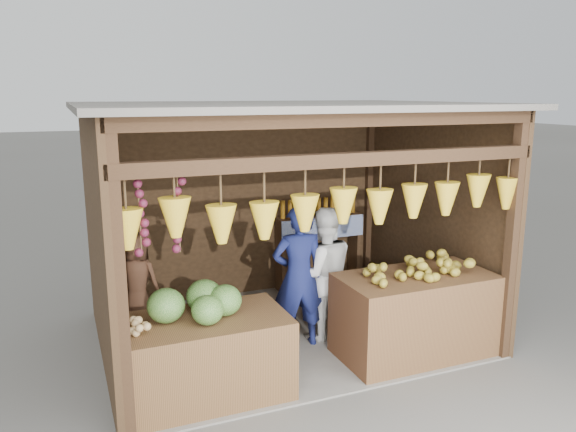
{
  "coord_description": "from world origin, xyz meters",
  "views": [
    {
      "loc": [
        -2.29,
        -5.69,
        2.76
      ],
      "look_at": [
        0.01,
        -0.1,
        1.43
      ],
      "focal_mm": 35.0,
      "sensor_mm": 36.0,
      "label": 1
    }
  ],
  "objects_px": {
    "counter_right": "(414,315)",
    "woman_standing": "(323,274)",
    "counter_left": "(202,358)",
    "man_standing": "(298,277)",
    "vendor_seated": "(137,282)"
  },
  "relations": [
    {
      "from": "counter_left",
      "to": "woman_standing",
      "type": "distance_m",
      "value": 1.81
    },
    {
      "from": "man_standing",
      "to": "vendor_seated",
      "type": "relative_size",
      "value": 1.57
    },
    {
      "from": "counter_left",
      "to": "counter_right",
      "type": "xyz_separation_m",
      "value": [
        2.31,
        -0.01,
        0.06
      ]
    },
    {
      "from": "counter_right",
      "to": "woman_standing",
      "type": "relative_size",
      "value": 1.07
    },
    {
      "from": "vendor_seated",
      "to": "counter_left",
      "type": "bearing_deg",
      "value": 145.63
    },
    {
      "from": "man_standing",
      "to": "woman_standing",
      "type": "distance_m",
      "value": 0.36
    },
    {
      "from": "counter_left",
      "to": "man_standing",
      "type": "height_order",
      "value": "man_standing"
    },
    {
      "from": "man_standing",
      "to": "woman_standing",
      "type": "bearing_deg",
      "value": -157.34
    },
    {
      "from": "counter_left",
      "to": "woman_standing",
      "type": "bearing_deg",
      "value": 25.46
    },
    {
      "from": "counter_right",
      "to": "vendor_seated",
      "type": "bearing_deg",
      "value": 157.47
    },
    {
      "from": "counter_right",
      "to": "man_standing",
      "type": "xyz_separation_m",
      "value": [
        -1.06,
        0.67,
        0.36
      ]
    },
    {
      "from": "man_standing",
      "to": "counter_left",
      "type": "bearing_deg",
      "value": 35.97
    },
    {
      "from": "counter_right",
      "to": "vendor_seated",
      "type": "distance_m",
      "value": 2.96
    },
    {
      "from": "counter_left",
      "to": "man_standing",
      "type": "bearing_deg",
      "value": 28.14
    },
    {
      "from": "man_standing",
      "to": "woman_standing",
      "type": "relative_size",
      "value": 1.05
    }
  ]
}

